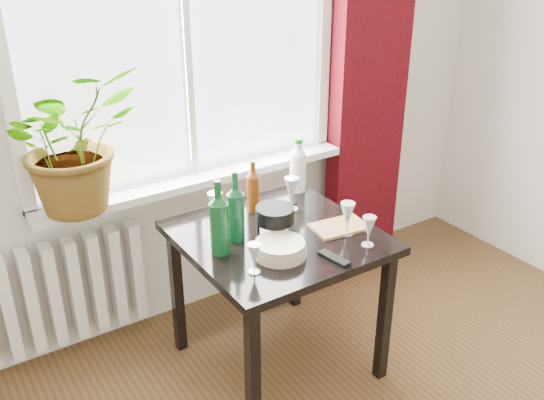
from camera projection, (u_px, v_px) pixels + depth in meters
window at (183, 23)px, 2.87m from camera, size 1.72×0.08×1.62m
windowsill at (198, 178)px, 3.15m from camera, size 1.72×0.20×0.04m
curtain at (371, 62)px, 3.48m from camera, size 0.50×0.12×2.56m
radiator at (64, 291)px, 2.99m from camera, size 0.80×0.10×0.55m
table at (278, 251)px, 2.82m from camera, size 0.85×0.85×0.74m
potted_plant at (72, 140)px, 2.65m from camera, size 0.68×0.62×0.65m
wine_bottle_left at (219, 217)px, 2.55m from camera, size 0.08×0.08×0.35m
wine_bottle_right at (235, 206)px, 2.67m from camera, size 0.10×0.10×0.33m
bottle_amber at (253, 186)px, 2.94m from camera, size 0.07×0.07×0.27m
cleaning_bottle at (298, 165)px, 3.15m from camera, size 0.10×0.10×0.30m
wineglass_front_right at (347, 218)px, 2.75m from camera, size 0.07×0.07×0.16m
wineglass_far_right at (369, 231)px, 2.65m from camera, size 0.07×0.07×0.15m
wineglass_back_center at (292, 193)px, 2.97m from camera, size 0.09×0.09×0.18m
wineglass_back_left at (215, 208)px, 2.83m from camera, size 0.08×0.08×0.17m
wineglass_front_left at (254, 258)px, 2.45m from camera, size 0.06×0.06×0.14m
plate_stack at (280, 249)px, 2.59m from camera, size 0.26×0.26×0.06m
fondue_pot at (275, 221)px, 2.75m from camera, size 0.24×0.22×0.14m
tv_remote at (334, 258)px, 2.57m from camera, size 0.07×0.16×0.02m
cutting_board at (339, 227)px, 2.83m from camera, size 0.28×0.20×0.01m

